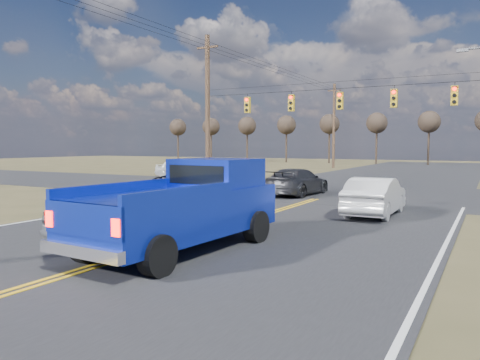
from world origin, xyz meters
The scene contains 12 objects.
ground centered at (0.00, 0.00, 0.00)m, with size 160.00×160.00×0.00m, color brown.
road_main centered at (0.00, 10.00, 0.00)m, with size 14.00×120.00×0.02m, color #28282B.
road_cross centered at (0.00, 18.00, 0.00)m, with size 120.00×12.00×0.02m, color #28282B.
signal_gantry centered at (0.50, 17.79, 5.06)m, with size 19.60×4.83×10.00m.
utility_poles centered at (0.00, 17.00, 5.23)m, with size 19.60×58.32×10.00m.
treeline centered at (0.00, 26.96, 5.70)m, with size 87.00×117.80×7.40m.
pickup_truck centered at (0.81, 1.42, 1.15)m, with size 2.85×6.47×2.38m.
silver_suv centered at (-1.85, 1.77, 0.74)m, with size 1.74×4.32×1.47m, color #95999C.
black_suv centered at (-3.95, 8.23, 0.75)m, with size 2.50×5.41×1.50m, color black.
white_car_queue centered at (3.84, 10.00, 0.76)m, with size 1.60×4.58×1.51m, color silver.
dgrey_car_queue centered at (-1.59, 15.50, 0.74)m, with size 2.08×5.11×1.48m, color #2E2F33.
cross_car_west centered at (-14.83, 23.00, 0.79)m, with size 4.61×1.86×1.57m, color white.
Camera 1 is at (7.88, -8.57, 2.78)m, focal length 35.00 mm.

